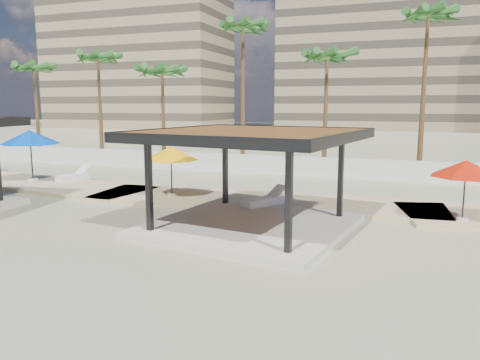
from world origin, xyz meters
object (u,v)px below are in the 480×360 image
object	(u,v)px
umbrella_c	(466,169)
lounger_b	(264,201)
lounger_a	(74,177)
pavilion_central	(251,170)

from	to	relation	value
umbrella_c	lounger_b	bearing A→B (deg)	179.70
umbrella_c	lounger_a	bearing A→B (deg)	171.66
pavilion_central	lounger_a	world-z (taller)	pavilion_central
pavilion_central	lounger_b	size ratio (longest dim) A/B	3.78
pavilion_central	lounger_b	distance (m)	3.62
lounger_b	pavilion_central	bearing A→B (deg)	-138.87
pavilion_central	lounger_b	world-z (taller)	pavilion_central
lounger_a	lounger_b	world-z (taller)	lounger_b
umbrella_c	lounger_b	xyz separation A→B (m)	(-7.72, 0.04, -1.75)
lounger_b	lounger_a	bearing A→B (deg)	110.19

